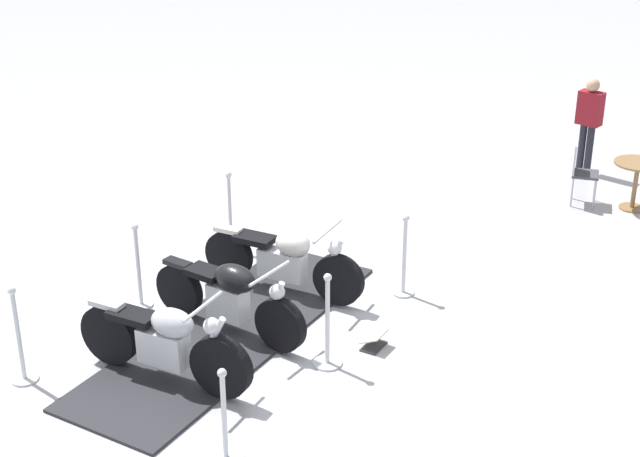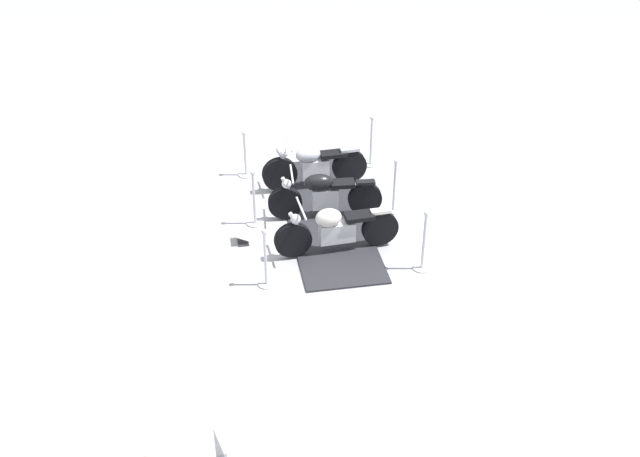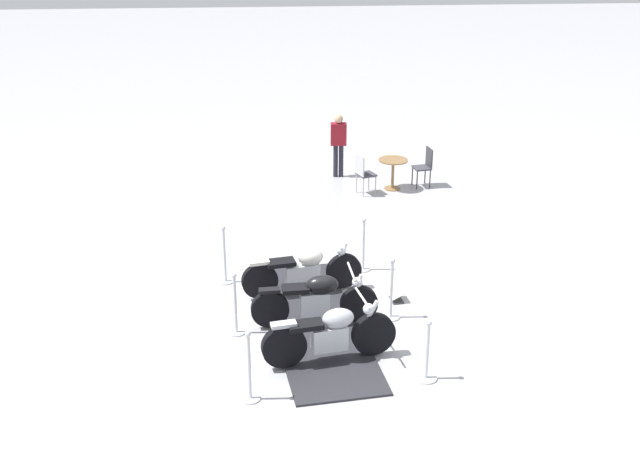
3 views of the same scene
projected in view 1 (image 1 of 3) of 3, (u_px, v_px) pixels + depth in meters
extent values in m
plane|color=#B2B2B7|center=(229.00, 333.00, 11.13)|extent=(80.00, 80.00, 0.00)
cube|color=#28282D|center=(229.00, 332.00, 11.12)|extent=(2.00, 4.70, 0.04)
cylinder|color=black|center=(221.00, 367.00, 9.74)|extent=(0.72, 0.26, 0.71)
cylinder|color=black|center=(110.00, 334.00, 10.34)|extent=(0.72, 0.26, 0.71)
cube|color=silver|center=(164.00, 347.00, 10.03)|extent=(0.59, 0.34, 0.39)
ellipsoid|color=#B7BAC1|center=(172.00, 323.00, 9.83)|extent=(0.55, 0.40, 0.31)
cube|color=black|center=(132.00, 316.00, 10.07)|extent=(0.58, 0.38, 0.08)
cube|color=#B7BAC1|center=(107.00, 304.00, 10.18)|extent=(0.41, 0.23, 0.06)
cylinder|color=silver|center=(212.00, 339.00, 9.66)|extent=(0.35, 0.13, 0.59)
cylinder|color=silver|center=(202.00, 307.00, 9.55)|extent=(0.16, 0.69, 0.04)
sphere|color=silver|center=(212.00, 326.00, 9.59)|extent=(0.18, 0.18, 0.18)
cylinder|color=black|center=(280.00, 325.00, 10.59)|extent=(0.65, 0.16, 0.64)
cylinder|color=black|center=(179.00, 289.00, 11.37)|extent=(0.65, 0.16, 0.64)
cube|color=silver|center=(228.00, 302.00, 10.95)|extent=(0.50, 0.25, 0.41)
ellipsoid|color=black|center=(235.00, 278.00, 10.75)|extent=(0.57, 0.36, 0.32)
cube|color=black|center=(205.00, 272.00, 11.00)|extent=(0.46, 0.32, 0.08)
cube|color=black|center=(178.00, 263.00, 11.22)|extent=(0.36, 0.17, 0.06)
cylinder|color=silver|center=(275.00, 302.00, 10.51)|extent=(0.27, 0.09, 0.55)
cylinder|color=silver|center=(269.00, 273.00, 10.41)|extent=(0.08, 0.71, 0.04)
sphere|color=silver|center=(277.00, 292.00, 10.44)|extent=(0.18, 0.18, 0.18)
cylinder|color=black|center=(339.00, 280.00, 11.58)|extent=(0.67, 0.24, 0.66)
cylinder|color=black|center=(229.00, 255.00, 12.22)|extent=(0.67, 0.24, 0.66)
cube|color=silver|center=(282.00, 264.00, 11.89)|extent=(0.66, 0.33, 0.37)
ellipsoid|color=silver|center=(293.00, 243.00, 11.69)|extent=(0.52, 0.41, 0.33)
cube|color=black|center=(254.00, 239.00, 11.93)|extent=(0.55, 0.39, 0.08)
cube|color=silver|center=(228.00, 230.00, 12.07)|extent=(0.38, 0.21, 0.06)
cylinder|color=silver|center=(333.00, 258.00, 11.49)|extent=(0.30, 0.12, 0.56)
cylinder|color=silver|center=(327.00, 231.00, 11.39)|extent=(0.17, 0.73, 0.04)
sphere|color=silver|center=(335.00, 248.00, 11.43)|extent=(0.18, 0.18, 0.18)
cylinder|color=silver|center=(231.00, 247.00, 13.26)|extent=(0.30, 0.30, 0.03)
cylinder|color=silver|center=(230.00, 212.00, 13.04)|extent=(0.05, 0.05, 1.05)
sphere|color=silver|center=(228.00, 175.00, 12.81)|extent=(0.09, 0.09, 0.09)
cylinder|color=silver|center=(403.00, 293.00, 12.03)|extent=(0.28, 0.28, 0.03)
cylinder|color=silver|center=(404.00, 257.00, 11.82)|extent=(0.05, 0.05, 0.99)
sphere|color=silver|center=(406.00, 218.00, 11.60)|extent=(0.09, 0.09, 0.09)
cylinder|color=silver|center=(25.00, 379.00, 10.22)|extent=(0.30, 0.30, 0.03)
cylinder|color=silver|center=(19.00, 337.00, 10.00)|extent=(0.05, 0.05, 1.04)
sphere|color=silver|center=(12.00, 290.00, 9.77)|extent=(0.09, 0.09, 0.09)
cylinder|color=silver|center=(226.00, 457.00, 8.98)|extent=(0.34, 0.34, 0.03)
cylinder|color=silver|center=(224.00, 417.00, 8.79)|extent=(0.05, 0.05, 0.90)
sphere|color=silver|center=(222.00, 373.00, 8.59)|extent=(0.09, 0.09, 0.09)
cylinder|color=silver|center=(327.00, 363.00, 10.50)|extent=(0.33, 0.33, 0.03)
cylinder|color=silver|center=(328.00, 322.00, 10.29)|extent=(0.05, 0.05, 1.03)
sphere|color=silver|center=(328.00, 277.00, 10.06)|extent=(0.09, 0.09, 0.09)
cylinder|color=silver|center=(142.00, 305.00, 11.74)|extent=(0.29, 0.29, 0.03)
cylinder|color=silver|center=(138.00, 267.00, 11.52)|extent=(0.05, 0.05, 1.02)
sphere|color=silver|center=(135.00, 227.00, 11.30)|extent=(0.09, 0.09, 0.09)
cube|color=#333338|center=(374.00, 346.00, 10.83)|extent=(0.24, 0.35, 0.02)
cube|color=beige|center=(374.00, 336.00, 10.78)|extent=(0.28, 0.33, 0.13)
cylinder|color=olive|center=(632.00, 208.00, 14.57)|extent=(0.40, 0.40, 0.02)
cylinder|color=olive|center=(635.00, 186.00, 14.42)|extent=(0.07, 0.07, 0.71)
cylinder|color=olive|center=(638.00, 163.00, 14.27)|extent=(0.72, 0.72, 0.03)
cylinder|color=#B7B7BC|center=(595.00, 187.00, 14.77)|extent=(0.03, 0.03, 0.47)
cylinder|color=#B7B7BC|center=(595.00, 195.00, 14.47)|extent=(0.03, 0.03, 0.47)
cylinder|color=#B7B7BC|center=(573.00, 185.00, 14.85)|extent=(0.03, 0.03, 0.47)
cylinder|color=#B7B7BC|center=(572.00, 192.00, 14.55)|extent=(0.03, 0.03, 0.47)
cube|color=#3F3F47|center=(585.00, 174.00, 14.56)|extent=(0.52, 0.52, 0.04)
cube|color=#B7B7BC|center=(575.00, 157.00, 14.50)|extent=(0.18, 0.38, 0.48)
cylinder|color=#23232D|center=(589.00, 150.00, 15.79)|extent=(0.12, 0.12, 0.85)
cylinder|color=#23232D|center=(582.00, 148.00, 15.88)|extent=(0.12, 0.12, 0.85)
cube|color=maroon|center=(590.00, 108.00, 15.54)|extent=(0.42, 0.25, 0.56)
sphere|color=tan|center=(593.00, 85.00, 15.38)|extent=(0.22, 0.22, 0.22)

